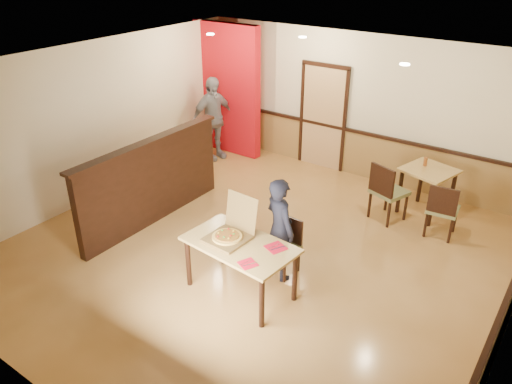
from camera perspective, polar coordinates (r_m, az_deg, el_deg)
floor at (r=7.74m, az=0.17°, el=-6.83°), size 7.00×7.00×0.00m
ceiling at (r=6.60m, az=0.20°, el=13.77°), size 7.00×7.00×0.00m
wall_back at (r=9.95m, az=12.01°, el=9.42°), size 7.00×0.00×7.00m
wall_left at (r=9.38m, az=-17.77°, el=7.63°), size 0.00×7.00×7.00m
wainscot_back at (r=10.24m, az=11.43°, el=4.31°), size 7.00×0.04×0.90m
chair_rail_back at (r=10.05m, az=11.63°, el=6.75°), size 7.00×0.06×0.06m
wainscot_right at (r=6.54m, az=26.61°, el=-12.65°), size 0.04×7.00×0.90m
back_door at (r=10.34m, az=7.67°, el=8.40°), size 0.90×0.06×2.10m
booth_partition at (r=8.42m, az=-11.84°, el=1.26°), size 0.20×3.10×1.44m
red_accent_panel at (r=10.96m, az=-3.29°, el=11.59°), size 1.60×0.20×2.78m
spot_a at (r=9.39m, az=-5.24°, el=17.53°), size 0.14×0.14×0.02m
spot_b at (r=9.10m, az=5.35°, el=17.22°), size 0.14×0.14×0.02m
spot_c at (r=7.30m, az=16.64°, el=13.82°), size 0.14×0.14×0.02m
main_table at (r=6.56m, az=-1.83°, el=-6.68°), size 1.53×0.96×0.78m
diner_chair at (r=7.12m, az=3.37°, el=-5.91°), size 0.44×0.44×0.82m
side_chair_left at (r=8.59m, az=14.71°, el=0.21°), size 0.65×0.65×1.03m
side_chair_right at (r=8.40m, az=20.54°, el=-1.77°), size 0.51×0.51×0.94m
side_table at (r=8.97m, az=19.06°, el=1.39°), size 0.96×0.96×0.84m
diner at (r=6.86m, az=2.72°, el=-4.25°), size 0.65×0.56×1.52m
passerby at (r=10.72m, az=-4.97°, el=8.34°), size 0.69×1.13×1.79m
pizza_box at (r=6.58m, az=-3.01°, el=-4.79°), size 0.54×0.63×0.54m
pizza at (r=6.55m, az=-3.32°, el=-5.12°), size 0.52×0.52×0.03m
napkin_near at (r=6.12m, az=-0.95°, el=-8.19°), size 0.27×0.27×0.01m
napkin_far at (r=6.42m, az=2.28°, el=-6.35°), size 0.31×0.31×0.01m
condiment at (r=8.99m, az=18.79°, el=3.32°), size 0.06×0.06×0.16m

